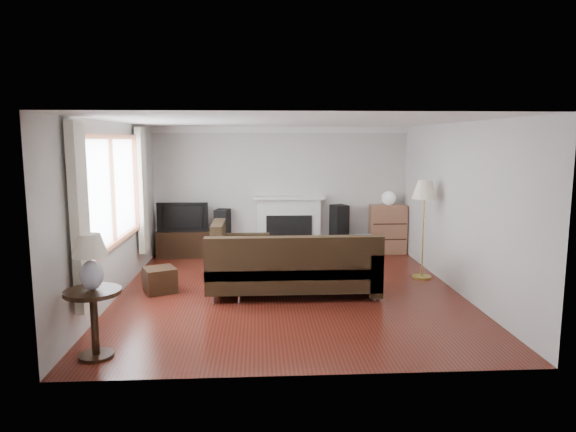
{
  "coord_description": "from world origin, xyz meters",
  "views": [
    {
      "loc": [
        -0.44,
        -7.38,
        2.24
      ],
      "look_at": [
        0.0,
        0.3,
        1.1
      ],
      "focal_mm": 32.0,
      "sensor_mm": 36.0,
      "label": 1
    }
  ],
  "objects": [
    {
      "name": "television",
      "position": [
        -1.9,
        2.49,
        0.79
      ],
      "size": [
        0.97,
        0.13,
        0.56
      ],
      "primitive_type": "imported",
      "color": "black",
      "rests_on": "tv_stand"
    },
    {
      "name": "speaker_right",
      "position": [
        1.14,
        2.52,
        0.49
      ],
      "size": [
        0.37,
        0.4,
        0.98
      ],
      "primitive_type": "cube",
      "rotation": [
        0.0,
        0.0,
        0.37
      ],
      "color": "black",
      "rests_on": "ground"
    },
    {
      "name": "room",
      "position": [
        0.0,
        0.0,
        1.25
      ],
      "size": [
        5.1,
        5.6,
        2.54
      ],
      "color": "#501A11",
      "rests_on": "ground"
    },
    {
      "name": "floor_lamp",
      "position": [
        2.22,
        0.66,
        0.8
      ],
      "size": [
        0.47,
        0.47,
        1.6
      ],
      "primitive_type": "cube",
      "rotation": [
        0.0,
        0.0,
        -0.15
      ],
      "color": "gold",
      "rests_on": "ground"
    },
    {
      "name": "bookshelf",
      "position": [
        2.12,
        2.53,
        0.48
      ],
      "size": [
        0.71,
        0.33,
        0.97
      ],
      "primitive_type": "cube",
      "color": "#8F5C42",
      "rests_on": "ground"
    },
    {
      "name": "side_table",
      "position": [
        -2.15,
        -2.2,
        0.36
      ],
      "size": [
        0.58,
        0.58,
        0.72
      ],
      "primitive_type": "cube",
      "color": "black",
      "rests_on": "ground"
    },
    {
      "name": "table_lamp",
      "position": [
        -2.15,
        -2.2,
        1.01
      ],
      "size": [
        0.35,
        0.35,
        0.57
      ],
      "primitive_type": "cube",
      "color": "silver",
      "rests_on": "side_table"
    },
    {
      "name": "coffee_table",
      "position": [
        0.13,
        1.42,
        0.24
      ],
      "size": [
        1.36,
        1.02,
        0.47
      ],
      "primitive_type": "cube",
      "rotation": [
        0.0,
        0.0,
        -0.34
      ],
      "color": "#905F44",
      "rests_on": "ground"
    },
    {
      "name": "globe_lamp",
      "position": [
        2.12,
        2.53,
        1.11
      ],
      "size": [
        0.27,
        0.27,
        0.27
      ],
      "primitive_type": "sphere",
      "color": "white",
      "rests_on": "bookshelf"
    },
    {
      "name": "sectional_sofa",
      "position": [
        0.04,
        -0.11,
        0.43
      ],
      "size": [
        2.68,
        1.96,
        0.87
      ],
      "primitive_type": "cube",
      "color": "black",
      "rests_on": "ground"
    },
    {
      "name": "window",
      "position": [
        -2.45,
        -0.2,
        1.55
      ],
      "size": [
        0.12,
        2.74,
        1.54
      ],
      "primitive_type": "cube",
      "color": "brown",
      "rests_on": "room"
    },
    {
      "name": "fireplace",
      "position": [
        0.15,
        2.64,
        0.57
      ],
      "size": [
        1.4,
        0.26,
        1.15
      ],
      "primitive_type": "cube",
      "color": "white",
      "rests_on": "room"
    },
    {
      "name": "curtain_far",
      "position": [
        -2.4,
        1.32,
        1.4
      ],
      "size": [
        0.1,
        0.35,
        2.1
      ],
      "primitive_type": "cube",
      "color": "silver",
      "rests_on": "room"
    },
    {
      "name": "tv_stand",
      "position": [
        -1.9,
        2.49,
        0.25
      ],
      "size": [
        1.02,
        0.46,
        0.51
      ],
      "primitive_type": "cube",
      "color": "black",
      "rests_on": "ground"
    },
    {
      "name": "footstool",
      "position": [
        -1.92,
        0.11,
        0.18
      ],
      "size": [
        0.57,
        0.57,
        0.37
      ],
      "primitive_type": "cube",
      "rotation": [
        0.0,
        0.0,
        0.42
      ],
      "color": "black",
      "rests_on": "ground"
    },
    {
      "name": "speaker_left",
      "position": [
        -1.15,
        2.54,
        0.45
      ],
      "size": [
        0.32,
        0.36,
        0.91
      ],
      "primitive_type": "cube",
      "rotation": [
        0.0,
        0.0,
        -0.26
      ],
      "color": "black",
      "rests_on": "ground"
    },
    {
      "name": "curtain_near",
      "position": [
        -2.4,
        -1.72,
        1.4
      ],
      "size": [
        0.1,
        0.35,
        2.1
      ],
      "primitive_type": "cube",
      "color": "silver",
      "rests_on": "room"
    }
  ]
}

